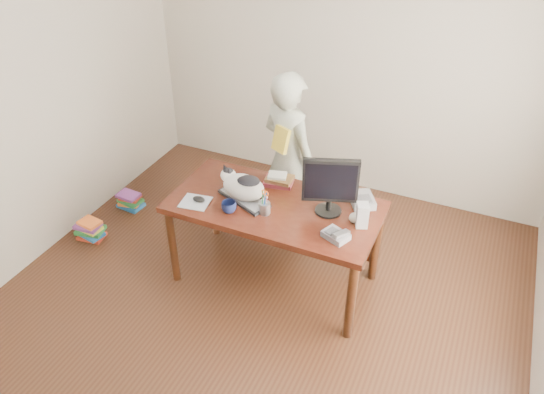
% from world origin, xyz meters
% --- Properties ---
extents(room, '(4.50, 4.50, 4.50)m').
position_xyz_m(room, '(0.00, 0.00, 1.35)').
color(room, black).
rests_on(room, ground).
extents(desk, '(1.60, 0.80, 0.75)m').
position_xyz_m(desk, '(0.00, 0.68, 0.60)').
color(desk, black).
rests_on(desk, ground).
extents(keyboard, '(0.47, 0.33, 0.03)m').
position_xyz_m(keyboard, '(-0.24, 0.56, 0.76)').
color(keyboard, black).
rests_on(keyboard, desk).
extents(cat, '(0.42, 0.32, 0.25)m').
position_xyz_m(cat, '(-0.25, 0.56, 0.88)').
color(cat, silver).
rests_on(cat, keyboard).
extents(monitor, '(0.39, 0.25, 0.45)m').
position_xyz_m(monitor, '(0.40, 0.67, 1.01)').
color(monitor, black).
rests_on(monitor, desk).
extents(pen_cup, '(0.11, 0.11, 0.21)m').
position_xyz_m(pen_cup, '(-0.02, 0.47, 0.81)').
color(pen_cup, gray).
rests_on(pen_cup, desk).
extents(mousepad, '(0.24, 0.23, 0.00)m').
position_xyz_m(mousepad, '(-0.56, 0.38, 0.75)').
color(mousepad, silver).
rests_on(mousepad, desk).
extents(mouse, '(0.11, 0.08, 0.04)m').
position_xyz_m(mouse, '(-0.54, 0.40, 0.77)').
color(mouse, black).
rests_on(mouse, mousepad).
extents(coffee_mug, '(0.15, 0.15, 0.09)m').
position_xyz_m(coffee_mug, '(-0.27, 0.38, 0.79)').
color(coffee_mug, '#0D1334').
rests_on(coffee_mug, desk).
extents(phone, '(0.21, 0.19, 0.08)m').
position_xyz_m(phone, '(0.55, 0.41, 0.78)').
color(phone, slate).
rests_on(phone, desk).
extents(speaker, '(0.11, 0.12, 0.18)m').
position_xyz_m(speaker, '(0.67, 0.62, 0.84)').
color(speaker, '#AEAEB1').
rests_on(speaker, desk).
extents(baseball, '(0.08, 0.08, 0.08)m').
position_xyz_m(baseball, '(0.61, 0.63, 0.79)').
color(baseball, silver).
rests_on(baseball, desk).
extents(book_stack, '(0.25, 0.20, 0.09)m').
position_xyz_m(book_stack, '(-0.09, 0.88, 0.79)').
color(book_stack, '#52151C').
rests_on(book_stack, desk).
extents(calculator, '(0.26, 0.27, 0.07)m').
position_xyz_m(calculator, '(0.60, 0.89, 0.78)').
color(calculator, slate).
rests_on(calculator, desk).
extents(person, '(0.67, 0.58, 1.56)m').
position_xyz_m(person, '(-0.15, 1.23, 0.78)').
color(person, beige).
rests_on(person, ground).
extents(held_book, '(0.17, 0.14, 0.21)m').
position_xyz_m(held_book, '(-0.15, 1.06, 1.05)').
color(held_book, gold).
rests_on(held_book, person).
extents(book_pile_a, '(0.27, 0.22, 0.18)m').
position_xyz_m(book_pile_a, '(-1.75, 0.40, 0.09)').
color(book_pile_a, '#B72E1A').
rests_on(book_pile_a, ground).
extents(book_pile_b, '(0.26, 0.20, 0.15)m').
position_xyz_m(book_pile_b, '(-1.72, 0.95, 0.07)').
color(book_pile_b, '#185495').
rests_on(book_pile_b, ground).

